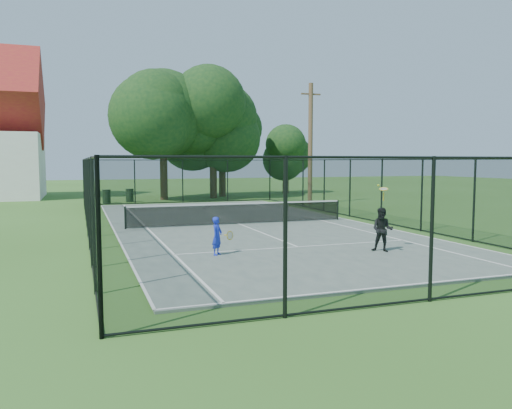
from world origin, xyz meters
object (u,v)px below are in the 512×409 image
object	(u,v)px
player_blue	(217,236)
utility_pole	(310,143)
trash_bin_right	(130,195)
trash_bin_left	(107,196)
player_black	(382,230)
tennis_net	(239,213)

from	to	relation	value
player_blue	utility_pole	bearing A→B (deg)	55.93
trash_bin_right	player_blue	size ratio (longest dim) A/B	0.81
trash_bin_left	player_black	bearing A→B (deg)	-72.14
player_blue	trash_bin_right	bearing A→B (deg)	91.44
player_blue	player_black	xyz separation A→B (m)	(5.02, -1.20, 0.12)
trash_bin_left	player_black	size ratio (longest dim) A/B	0.45
player_blue	player_black	world-z (taller)	player_black
tennis_net	utility_pole	distance (m)	12.44
utility_pole	player_black	bearing A→B (deg)	-108.49
player_blue	player_black	bearing A→B (deg)	-13.50
tennis_net	trash_bin_right	bearing A→B (deg)	102.97
trash_bin_left	player_black	xyz separation A→B (m)	(7.17, -22.27, 0.28)
trash_bin_right	utility_pole	size ratio (longest dim) A/B	0.12
tennis_net	utility_pole	world-z (taller)	utility_pole
trash_bin_right	player_black	world-z (taller)	player_black
tennis_net	player_blue	distance (m)	7.44
trash_bin_right	trash_bin_left	bearing A→B (deg)	-156.84
trash_bin_right	utility_pole	world-z (taller)	utility_pole
utility_pole	player_black	world-z (taller)	utility_pole
player_blue	player_black	distance (m)	5.16
tennis_net	player_blue	bearing A→B (deg)	-112.79
tennis_net	trash_bin_right	size ratio (longest dim) A/B	10.74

